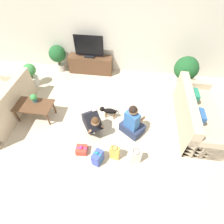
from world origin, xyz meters
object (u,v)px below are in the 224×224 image
object	(u,v)px
potted_plant_corner_right	(186,70)
gift_bag_b	(115,153)
sofa_right	(195,115)
gift_box_a	(98,157)
potted_plant_back_left	(58,55)
potted_plant_corner_left	(31,74)
dog	(108,111)
gift_box_b	(82,150)
tabletop_plant	(34,98)
gift_bag_a	(135,157)
person_kneeling	(92,122)
tv_console	(91,64)
coffee_table	(33,106)
person_sitting	(132,123)
sofa_left	(3,107)
tv	(89,48)

from	to	relation	value
potted_plant_corner_right	gift_bag_b	world-z (taller)	potted_plant_corner_right
sofa_right	gift_box_a	bearing A→B (deg)	122.14
potted_plant_back_left	gift_bag_b	bearing A→B (deg)	-53.46
potted_plant_corner_left	dog	xyz separation A→B (m)	(2.53, -1.04, -0.17)
sofa_right	gift_bag_b	bearing A→B (deg)	123.67
gift_box_b	tabletop_plant	xyz separation A→B (m)	(-1.41, 0.99, 0.49)
potted_plant_corner_right	gift_bag_b	distance (m)	3.13
sofa_right	potted_plant_corner_left	bearing A→B (deg)	78.33
potted_plant_corner_left	gift_box_b	size ratio (longest dim) A/B	2.89
gift_bag_a	person_kneeling	bearing A→B (deg)	146.83
tv_console	potted_plant_corner_right	distance (m)	2.97
dog	tabletop_plant	distance (m)	1.88
person_kneeling	coffee_table	bearing A→B (deg)	138.16
potted_plant_back_left	coffee_table	bearing A→B (deg)	-87.22
sofa_right	tabletop_plant	size ratio (longest dim) A/B	9.09
person_sitting	coffee_table	bearing A→B (deg)	32.51
sofa_left	gift_box_a	distance (m)	2.83
dog	gift_bag_b	world-z (taller)	gift_bag_b
sofa_left	potted_plant_corner_left	distance (m)	1.38
potted_plant_back_left	dog	world-z (taller)	potted_plant_back_left
sofa_right	person_sitting	distance (m)	1.59
tv	gift_box_a	world-z (taller)	tv
sofa_left	gift_box_b	distance (m)	2.39
potted_plant_corner_right	gift_box_a	world-z (taller)	potted_plant_corner_right
person_kneeling	potted_plant_back_left	bearing A→B (deg)	91.27
coffee_table	potted_plant_corner_right	bearing A→B (deg)	23.71
sofa_left	potted_plant_corner_left	size ratio (longest dim) A/B	2.78
dog	gift_bag_b	distance (m)	1.20
sofa_left	tv_console	xyz separation A→B (m)	(1.79, 2.29, -0.02)
sofa_right	gift_bag_a	bearing A→B (deg)	132.08
person_sitting	gift_bag_b	distance (m)	0.83
tv_console	tv	distance (m)	0.60
coffee_table	gift_bag_a	world-z (taller)	coffee_table
coffee_table	person_sitting	bearing A→B (deg)	-3.24
coffee_table	tabletop_plant	world-z (taller)	tabletop_plant
coffee_table	potted_plant_corner_left	distance (m)	1.46
sofa_left	person_kneeling	size ratio (longest dim) A/B	2.61
potted_plant_corner_right	gift_bag_b	bearing A→B (deg)	-123.16
potted_plant_corner_right	potted_plant_corner_left	world-z (taller)	potted_plant_corner_right
sofa_left	tv_console	bearing A→B (deg)	142.03
tv	potted_plant_back_left	xyz separation A→B (m)	(-1.07, -0.05, -0.32)
coffee_table	tv_console	bearing A→B (deg)	66.63
tv_console	person_sitting	distance (m)	2.81
coffee_table	tv_console	size ratio (longest dim) A/B	0.66
potted_plant_corner_right	tabletop_plant	size ratio (longest dim) A/B	4.80
person_kneeling	dog	bearing A→B (deg)	24.75
tv	person_kneeling	size ratio (longest dim) A/B	1.17
gift_bag_a	potted_plant_corner_left	bearing A→B (deg)	145.81
tabletop_plant	gift_box_a	bearing A→B (deg)	-32.76
gift_box_b	potted_plant_corner_right	bearing A→B (deg)	46.36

